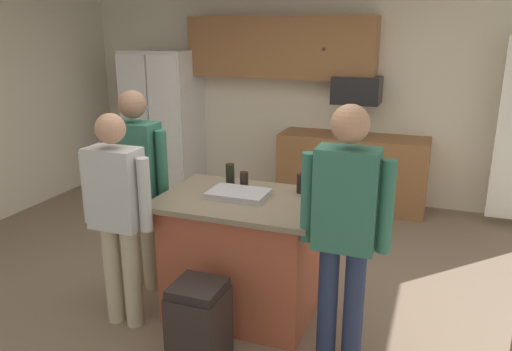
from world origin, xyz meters
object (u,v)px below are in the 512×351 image
(glass_short_whisky, at_px, (230,174))
(trash_bin, at_px, (199,326))
(person_elder_center, at_px, (345,223))
(person_guest_right, at_px, (137,178))
(glass_dark_ale, at_px, (301,183))
(person_guest_by_door, at_px, (117,208))
(glass_stout_tall, at_px, (244,180))
(microwave_over_range, at_px, (357,90))
(serving_tray, at_px, (238,194))
(refrigerator, at_px, (163,120))
(kitchen_island, at_px, (242,256))

(glass_short_whisky, distance_m, trash_bin, 1.26)
(person_elder_center, bearing_deg, person_guest_right, 10.11)
(person_guest_right, xyz_separation_m, glass_dark_ale, (1.33, 0.19, 0.05))
(person_guest_by_door, distance_m, glass_stout_tall, 0.99)
(microwave_over_range, height_order, person_elder_center, person_elder_center)
(glass_stout_tall, relative_size, serving_tray, 0.29)
(person_guest_right, distance_m, serving_tray, 0.92)
(person_elder_center, distance_m, glass_short_whisky, 1.24)
(refrigerator, distance_m, serving_tray, 3.45)
(kitchen_island, xyz_separation_m, serving_tray, (-0.04, 0.02, 0.50))
(refrigerator, height_order, person_guest_right, refrigerator)
(person_guest_by_door, bearing_deg, trash_bin, -49.03)
(kitchen_island, height_order, person_guest_right, person_guest_right)
(glass_stout_tall, bearing_deg, glass_short_whisky, 165.56)
(kitchen_island, bearing_deg, glass_short_whisky, 127.84)
(serving_tray, distance_m, trash_bin, 1.01)
(microwave_over_range, bearing_deg, person_elder_center, -81.22)
(person_guest_by_door, xyz_separation_m, glass_short_whisky, (0.57, 0.73, 0.11))
(person_elder_center, relative_size, serving_tray, 4.00)
(microwave_over_range, relative_size, person_guest_by_door, 0.35)
(refrigerator, bearing_deg, person_elder_center, -44.63)
(person_elder_center, bearing_deg, glass_stout_tall, -9.66)
(person_elder_center, xyz_separation_m, glass_dark_ale, (-0.46, 0.64, 0.01))
(glass_dark_ale, height_order, trash_bin, glass_dark_ale)
(glass_stout_tall, height_order, glass_dark_ale, glass_dark_ale)
(microwave_over_range, relative_size, kitchen_island, 0.46)
(person_guest_by_door, relative_size, serving_tray, 3.69)
(microwave_over_range, relative_size, person_elder_center, 0.32)
(refrigerator, height_order, microwave_over_range, refrigerator)
(person_guest_by_door, xyz_separation_m, glass_dark_ale, (1.17, 0.72, 0.11))
(serving_tray, bearing_deg, glass_short_whisky, 124.95)
(kitchen_island, distance_m, person_guest_right, 1.08)
(person_elder_center, bearing_deg, glass_short_whisky, -7.51)
(person_guest_by_door, distance_m, trash_bin, 1.03)
(person_guest_by_door, bearing_deg, glass_stout_tall, 14.35)
(person_guest_by_door, bearing_deg, person_elder_center, -27.33)
(glass_short_whisky, bearing_deg, kitchen_island, -52.16)
(refrigerator, xyz_separation_m, serving_tray, (2.21, -2.65, 0.04))
(person_guest_right, relative_size, glass_short_whisky, 10.15)
(microwave_over_range, distance_m, person_guest_by_door, 3.47)
(kitchen_island, bearing_deg, serving_tray, 149.65)
(microwave_over_range, distance_m, person_elder_center, 3.23)
(microwave_over_range, distance_m, glass_short_whisky, 2.61)
(glass_dark_ale, distance_m, glass_short_whisky, 0.59)
(trash_bin, bearing_deg, kitchen_island, 88.64)
(person_elder_center, relative_size, glass_short_whisky, 10.46)
(microwave_over_range, height_order, serving_tray, microwave_over_range)
(serving_tray, bearing_deg, microwave_over_range, 82.00)
(microwave_over_range, xyz_separation_m, glass_dark_ale, (0.03, -2.53, -0.41))
(person_guest_by_door, bearing_deg, kitchen_island, 0.00)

